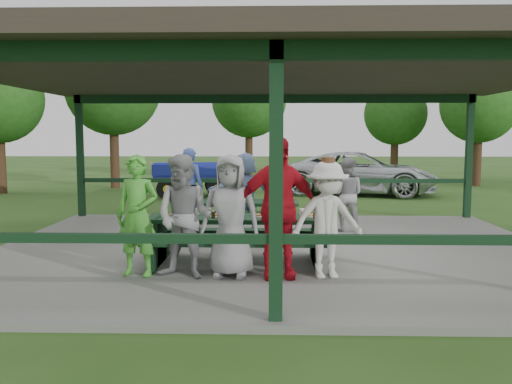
{
  "coord_description": "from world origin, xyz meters",
  "views": [
    {
      "loc": [
        -0.06,
        -9.58,
        2.12
      ],
      "look_at": [
        -0.31,
        -0.3,
        1.14
      ],
      "focal_mm": 38.0,
      "sensor_mm": 36.0,
      "label": 1
    }
  ],
  "objects_px": {
    "contestant_red": "(277,208)",
    "contestant_grey_mid": "(230,216)",
    "contestant_white_fedora": "(327,220)",
    "pickup_truck": "(359,173)",
    "picnic_table_far": "(237,216)",
    "contestant_grey_left": "(184,217)",
    "picnic_table_near": "(237,233)",
    "spectator_grey": "(346,195)",
    "contestant_green": "(137,216)",
    "spectator_lblue": "(245,192)",
    "farm_trailer": "(192,179)",
    "spectator_blue": "(190,188)"
  },
  "relations": [
    {
      "from": "contestant_grey_mid",
      "to": "spectator_grey",
      "type": "bearing_deg",
      "value": 65.87
    },
    {
      "from": "contestant_grey_mid",
      "to": "pickup_truck",
      "type": "xyz_separation_m",
      "value": [
        3.76,
        11.81,
        -0.21
      ]
    },
    {
      "from": "picnic_table_far",
      "to": "spectator_blue",
      "type": "relative_size",
      "value": 1.35
    },
    {
      "from": "pickup_truck",
      "to": "spectator_lblue",
      "type": "bearing_deg",
      "value": 168.75
    },
    {
      "from": "contestant_red",
      "to": "picnic_table_near",
      "type": "bearing_deg",
      "value": 120.32
    },
    {
      "from": "picnic_table_far",
      "to": "contestant_grey_mid",
      "type": "relative_size",
      "value": 1.34
    },
    {
      "from": "contestant_grey_mid",
      "to": "contestant_red",
      "type": "distance_m",
      "value": 0.68
    },
    {
      "from": "spectator_blue",
      "to": "spectator_lblue",
      "type": "bearing_deg",
      "value": 174.71
    },
    {
      "from": "picnic_table_far",
      "to": "contestant_grey_left",
      "type": "distance_m",
      "value": 2.95
    },
    {
      "from": "contestant_white_fedora",
      "to": "pickup_truck",
      "type": "relative_size",
      "value": 0.31
    },
    {
      "from": "picnic_table_far",
      "to": "pickup_truck",
      "type": "xyz_separation_m",
      "value": [
        3.84,
        9.04,
        0.2
      ]
    },
    {
      "from": "picnic_table_far",
      "to": "contestant_red",
      "type": "bearing_deg",
      "value": -75.07
    },
    {
      "from": "picnic_table_near",
      "to": "spectator_grey",
      "type": "relative_size",
      "value": 1.81
    },
    {
      "from": "contestant_grey_mid",
      "to": "contestant_red",
      "type": "xyz_separation_m",
      "value": [
        0.67,
        -0.03,
        0.12
      ]
    },
    {
      "from": "pickup_truck",
      "to": "contestant_grey_mid",
      "type": "bearing_deg",
      "value": 175.67
    },
    {
      "from": "contestant_grey_mid",
      "to": "spectator_blue",
      "type": "xyz_separation_m",
      "value": [
        -1.2,
        4.15,
        -0.0
      ]
    },
    {
      "from": "contestant_grey_left",
      "to": "pickup_truck",
      "type": "distance_m",
      "value": 12.69
    },
    {
      "from": "picnic_table_near",
      "to": "farm_trailer",
      "type": "height_order",
      "value": "farm_trailer"
    },
    {
      "from": "pickup_truck",
      "to": "farm_trailer",
      "type": "bearing_deg",
      "value": 111.69
    },
    {
      "from": "picnic_table_near",
      "to": "contestant_green",
      "type": "height_order",
      "value": "contestant_green"
    },
    {
      "from": "contestant_green",
      "to": "spectator_lblue",
      "type": "height_order",
      "value": "contestant_green"
    },
    {
      "from": "picnic_table_far",
      "to": "contestant_white_fedora",
      "type": "relative_size",
      "value": 1.38
    },
    {
      "from": "contestant_green",
      "to": "contestant_red",
      "type": "xyz_separation_m",
      "value": [
        2.0,
        -0.04,
        0.13
      ]
    },
    {
      "from": "contestant_grey_left",
      "to": "farm_trailer",
      "type": "bearing_deg",
      "value": 114.37
    },
    {
      "from": "contestant_white_fedora",
      "to": "pickup_truck",
      "type": "xyz_separation_m",
      "value": [
        2.39,
        11.85,
        -0.17
      ]
    },
    {
      "from": "spectator_grey",
      "to": "contestant_red",
      "type": "bearing_deg",
      "value": 80.27
    },
    {
      "from": "picnic_table_near",
      "to": "spectator_lblue",
      "type": "bearing_deg",
      "value": 90.34
    },
    {
      "from": "spectator_blue",
      "to": "picnic_table_far",
      "type": "bearing_deg",
      "value": 145.32
    },
    {
      "from": "contestant_grey_left",
      "to": "contestant_red",
      "type": "height_order",
      "value": "contestant_red"
    },
    {
      "from": "picnic_table_near",
      "to": "contestant_grey_left",
      "type": "xyz_separation_m",
      "value": [
        -0.69,
        -0.86,
        0.4
      ]
    },
    {
      "from": "contestant_grey_mid",
      "to": "picnic_table_far",
      "type": "bearing_deg",
      "value": 97.62
    },
    {
      "from": "contestant_white_fedora",
      "to": "spectator_lblue",
      "type": "bearing_deg",
      "value": 97.11
    },
    {
      "from": "pickup_truck",
      "to": "picnic_table_near",
      "type": "bearing_deg",
      "value": 174.75
    },
    {
      "from": "contestant_grey_mid",
      "to": "contestant_white_fedora",
      "type": "bearing_deg",
      "value": 4.34
    },
    {
      "from": "contestant_grey_left",
      "to": "farm_trailer",
      "type": "relative_size",
      "value": 0.49
    },
    {
      "from": "picnic_table_near",
      "to": "contestant_white_fedora",
      "type": "height_order",
      "value": "contestant_white_fedora"
    },
    {
      "from": "contestant_red",
      "to": "spectator_blue",
      "type": "distance_m",
      "value": 4.58
    },
    {
      "from": "contestant_red",
      "to": "spectator_lblue",
      "type": "relative_size",
      "value": 1.2
    },
    {
      "from": "picnic_table_far",
      "to": "contestant_red",
      "type": "xyz_separation_m",
      "value": [
        0.75,
        -2.81,
        0.53
      ]
    },
    {
      "from": "contestant_red",
      "to": "contestant_grey_mid",
      "type": "bearing_deg",
      "value": 169.99
    },
    {
      "from": "contestant_white_fedora",
      "to": "farm_trailer",
      "type": "bearing_deg",
      "value": 94.95
    },
    {
      "from": "spectator_blue",
      "to": "pickup_truck",
      "type": "height_order",
      "value": "spectator_blue"
    },
    {
      "from": "picnic_table_near",
      "to": "picnic_table_far",
      "type": "relative_size",
      "value": 1.19
    },
    {
      "from": "contestant_red",
      "to": "contestant_green",
      "type": "bearing_deg",
      "value": 171.6
    },
    {
      "from": "farm_trailer",
      "to": "picnic_table_near",
      "type": "bearing_deg",
      "value": -87.33
    },
    {
      "from": "contestant_grey_left",
      "to": "contestant_red",
      "type": "relative_size",
      "value": 0.88
    },
    {
      "from": "contestant_grey_left",
      "to": "picnic_table_near",
      "type": "bearing_deg",
      "value": 67.96
    },
    {
      "from": "contestant_grey_mid",
      "to": "pickup_truck",
      "type": "relative_size",
      "value": 0.32
    },
    {
      "from": "contestant_green",
      "to": "picnic_table_near",
      "type": "bearing_deg",
      "value": 41.29
    },
    {
      "from": "contestant_grey_left",
      "to": "pickup_truck",
      "type": "relative_size",
      "value": 0.32
    }
  ]
}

